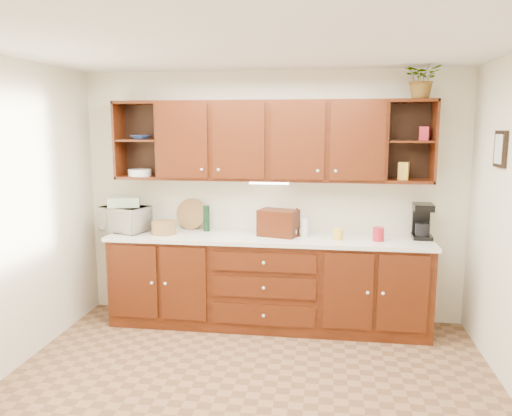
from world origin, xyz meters
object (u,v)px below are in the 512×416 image
(bread_box, at_px, (278,223))
(microwave, at_px, (125,219))
(potted_plant, at_px, (423,78))
(coffee_maker, at_px, (422,222))

(bread_box, bearing_deg, microwave, -163.88)
(microwave, xyz_separation_m, potted_plant, (2.97, 0.05, 1.40))
(coffee_maker, xyz_separation_m, potted_plant, (-0.07, -0.05, 1.37))
(microwave, bearing_deg, coffee_maker, 19.27)
(bread_box, height_order, potted_plant, potted_plant)
(potted_plant, bearing_deg, coffee_maker, 33.25)
(coffee_maker, bearing_deg, potted_plant, -144.00)
(bread_box, relative_size, potted_plant, 1.02)
(bread_box, distance_m, potted_plant, 1.94)
(microwave, distance_m, potted_plant, 3.28)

